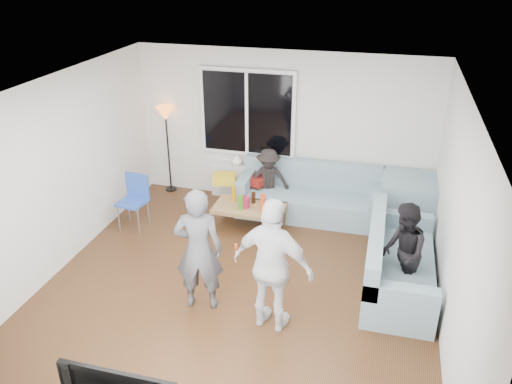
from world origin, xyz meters
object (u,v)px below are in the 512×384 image
(sofa_back_section, at_px, (309,192))
(sofa_right_section, at_px, (401,258))
(coffee_table, at_px, (249,218))
(side_chair, at_px, (132,203))
(floor_lamp, at_px, (168,150))
(player_right, at_px, (273,266))
(spectator_right, at_px, (403,253))
(player_left, at_px, (199,250))
(spectator_back, at_px, (268,180))

(sofa_back_section, height_order, sofa_right_section, same)
(coffee_table, height_order, side_chair, side_chair)
(sofa_right_section, bearing_deg, sofa_back_section, 41.94)
(sofa_right_section, bearing_deg, floor_lamp, 64.08)
(sofa_back_section, distance_m, coffee_table, 1.09)
(sofa_back_section, height_order, coffee_table, sofa_back_section)
(coffee_table, relative_size, player_right, 0.67)
(coffee_table, xyz_separation_m, player_right, (0.87, -2.13, 0.62))
(player_right, bearing_deg, sofa_back_section, -77.23)
(side_chair, bearing_deg, spectator_right, -3.70)
(coffee_table, bearing_deg, spectator_right, -27.41)
(player_left, xyz_separation_m, spectator_right, (2.36, 0.80, -0.15))
(side_chair, xyz_separation_m, player_right, (2.65, -1.71, 0.39))
(side_chair, height_order, player_left, player_left)
(player_left, relative_size, spectator_back, 1.46)
(sofa_right_section, xyz_separation_m, coffee_table, (-2.29, 0.95, -0.22))
(sofa_back_section, height_order, spectator_right, spectator_right)
(sofa_right_section, relative_size, player_right, 1.22)
(sofa_right_section, xyz_separation_m, floor_lamp, (-4.07, 1.98, 0.36))
(player_right, bearing_deg, floor_lamp, -38.26)
(floor_lamp, bearing_deg, coffee_table, -29.99)
(player_left, relative_size, spectator_right, 1.22)
(coffee_table, bearing_deg, floor_lamp, 150.01)
(floor_lamp, height_order, player_right, player_right)
(floor_lamp, distance_m, player_left, 3.47)
(sofa_right_section, bearing_deg, spectator_right, -180.00)
(spectator_right, bearing_deg, sofa_right_section, 169.02)
(player_right, bearing_deg, sofa_right_section, -128.53)
(side_chair, distance_m, spectator_back, 2.22)
(sofa_right_section, relative_size, side_chair, 2.33)
(side_chair, xyz_separation_m, player_left, (1.71, -1.57, 0.37))
(player_right, relative_size, spectator_right, 1.26)
(floor_lamp, bearing_deg, side_chair, -90.00)
(player_left, height_order, spectator_right, player_left)
(floor_lamp, distance_m, spectator_right, 4.64)
(coffee_table, distance_m, side_chair, 1.85)
(sofa_right_section, relative_size, spectator_back, 1.83)
(sofa_back_section, bearing_deg, coffee_table, -139.89)
(floor_lamp, relative_size, spectator_back, 1.43)
(side_chair, relative_size, player_left, 0.54)
(side_chair, relative_size, player_right, 0.52)
(sofa_back_section, distance_m, spectator_back, 0.70)
(sofa_back_section, xyz_separation_m, coffee_table, (-0.82, -0.69, -0.22))
(player_left, bearing_deg, sofa_right_section, -168.16)
(floor_lamp, height_order, spectator_right, floor_lamp)
(spectator_back, bearing_deg, sofa_right_section, -53.84)
(player_right, bearing_deg, coffee_table, -56.10)
(floor_lamp, xyz_separation_m, spectator_back, (1.91, -0.31, -0.23))
(coffee_table, height_order, floor_lamp, floor_lamp)
(sofa_back_section, relative_size, spectator_right, 1.77)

